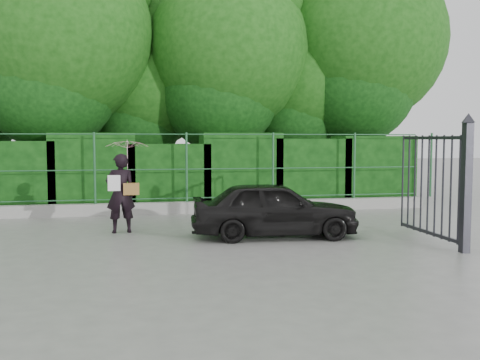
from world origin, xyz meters
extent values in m
plane|color=gray|center=(0.00, 0.00, 0.00)|extent=(80.00, 80.00, 0.00)
cube|color=#9E9E99|center=(0.00, 4.50, 0.15)|extent=(14.00, 0.25, 0.30)
cylinder|color=#235731|center=(-1.90, 4.50, 1.20)|extent=(0.06, 0.06, 1.80)
cylinder|color=#235731|center=(0.40, 4.50, 1.20)|extent=(0.06, 0.06, 1.80)
cylinder|color=#235731|center=(2.70, 4.50, 1.20)|extent=(0.06, 0.06, 1.80)
cylinder|color=#235731|center=(5.00, 4.50, 1.20)|extent=(0.06, 0.06, 1.80)
cylinder|color=#235731|center=(7.30, 4.50, 1.20)|extent=(0.06, 0.06, 1.80)
cylinder|color=#235731|center=(0.00, 4.50, 0.40)|extent=(13.60, 0.03, 0.03)
cylinder|color=#235731|center=(0.00, 4.50, 1.15)|extent=(13.60, 0.03, 0.03)
cylinder|color=#235731|center=(0.00, 4.50, 2.05)|extent=(13.60, 0.03, 0.03)
cube|color=black|center=(-4.00, 5.50, 0.94)|extent=(2.20, 1.20, 1.88)
cube|color=black|center=(-2.00, 5.50, 1.04)|extent=(2.20, 1.20, 2.09)
cube|color=black|center=(0.00, 5.50, 0.90)|extent=(2.20, 1.20, 1.79)
cube|color=black|center=(2.00, 5.50, 1.05)|extent=(2.20, 1.20, 2.10)
cube|color=black|center=(4.00, 5.50, 0.97)|extent=(2.20, 1.20, 1.94)
cube|color=black|center=(6.00, 5.50, 1.01)|extent=(2.20, 1.20, 2.02)
cylinder|color=black|center=(-3.00, 7.20, 2.25)|extent=(0.36, 0.36, 4.50)
sphere|color=#14470F|center=(-3.00, 7.20, 4.95)|extent=(5.40, 5.40, 5.40)
cylinder|color=black|center=(-0.50, 8.50, 1.62)|extent=(0.36, 0.36, 3.25)
sphere|color=#14470F|center=(-0.50, 8.50, 3.58)|extent=(3.90, 3.90, 3.90)
cylinder|color=black|center=(2.00, 7.50, 2.12)|extent=(0.36, 0.36, 4.25)
sphere|color=#14470F|center=(2.00, 7.50, 4.68)|extent=(5.10, 5.10, 5.10)
cylinder|color=black|center=(4.50, 8.20, 1.75)|extent=(0.36, 0.36, 3.50)
sphere|color=#14470F|center=(4.50, 8.20, 3.85)|extent=(4.20, 4.20, 4.20)
cylinder|color=black|center=(6.50, 7.80, 2.38)|extent=(0.36, 0.36, 4.75)
sphere|color=#14470F|center=(6.50, 7.80, 5.23)|extent=(5.70, 5.70, 5.70)
cube|color=#26262C|center=(4.60, -1.20, 1.10)|extent=(0.14, 0.14, 2.20)
cone|color=#26262C|center=(4.60, -1.20, 2.28)|extent=(0.22, 0.22, 0.16)
cube|color=#26262C|center=(4.60, -0.05, 0.15)|extent=(0.05, 2.00, 0.06)
cube|color=#26262C|center=(4.60, -0.05, 1.95)|extent=(0.05, 2.00, 0.06)
cylinder|color=#26262C|center=(4.60, -1.00, 1.05)|extent=(0.04, 0.04, 1.90)
cylinder|color=#26262C|center=(4.60, -0.75, 1.05)|extent=(0.04, 0.04, 1.90)
cylinder|color=#26262C|center=(4.60, -0.50, 1.05)|extent=(0.04, 0.04, 1.90)
cylinder|color=#26262C|center=(4.60, -0.25, 1.05)|extent=(0.04, 0.04, 1.90)
cylinder|color=#26262C|center=(4.60, 0.00, 1.05)|extent=(0.04, 0.04, 1.90)
cylinder|color=#26262C|center=(4.60, 0.25, 1.05)|extent=(0.04, 0.04, 1.90)
cylinder|color=#26262C|center=(4.60, 0.50, 1.05)|extent=(0.04, 0.04, 1.90)
cylinder|color=#26262C|center=(4.60, 0.75, 1.05)|extent=(0.04, 0.04, 1.90)
cylinder|color=#26262C|center=(4.60, 1.00, 1.05)|extent=(0.04, 0.04, 1.90)
imported|color=black|center=(-1.19, 1.89, 0.82)|extent=(0.65, 0.49, 1.63)
imported|color=#F4B6C4|center=(-1.04, 1.94, 1.53)|extent=(0.87, 0.89, 0.80)
cube|color=olive|center=(-0.97, 1.81, 0.91)|extent=(0.32, 0.15, 0.24)
cube|color=white|center=(-1.31, 1.77, 1.04)|extent=(0.25, 0.02, 0.32)
imported|color=black|center=(1.80, 0.85, 0.56)|extent=(3.36, 1.57, 1.11)
camera|label=1|loc=(-0.82, -9.28, 1.93)|focal=40.00mm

